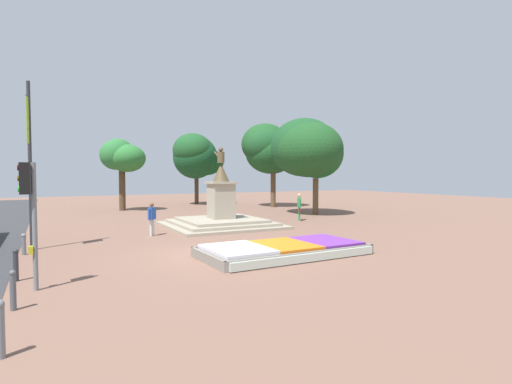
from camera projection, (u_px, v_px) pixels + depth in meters
name	position (u px, v px, depth m)	size (l,w,h in m)	color
ground_plane	(217.00, 254.00, 14.86)	(92.00, 92.00, 0.00)	brown
flower_planter	(284.00, 250.00, 14.62)	(6.24, 3.17, 0.45)	#38281C
statue_monument	(221.00, 215.00, 22.74)	(6.00, 6.00, 4.52)	gray
traffic_light_near_crossing	(29.00, 202.00, 10.04)	(0.41, 0.30, 3.27)	slate
banner_pole	(30.00, 160.00, 15.53)	(0.15, 0.75, 6.59)	#2D2D33
pedestrian_with_handbag	(299.00, 205.00, 25.63)	(0.46, 0.67, 1.75)	#338C4C
pedestrian_near_planter	(152.00, 217.00, 19.25)	(0.44, 0.42, 1.61)	beige
kerb_bollard_south	(0.00, 328.00, 6.41)	(0.16, 0.16, 0.96)	slate
kerb_bollard_mid_a	(13.00, 289.00, 8.68)	(0.14, 0.14, 0.89)	#4C5156
kerb_bollard_mid_b	(16.00, 264.00, 11.06)	(0.15, 0.15, 0.91)	#2D2D33
kerb_bollard_north	(24.00, 243.00, 14.72)	(0.17, 0.17, 0.80)	slate
park_tree_far_left	(268.00, 148.00, 36.71)	(4.98, 4.99, 7.69)	brown
park_tree_behind_statue	(121.00, 156.00, 32.54)	(3.56, 3.58, 5.95)	#4C3823
park_tree_far_right	(308.00, 149.00, 29.48)	(4.98, 5.93, 7.17)	brown
park_tree_street_side	(197.00, 156.00, 39.29)	(5.24, 4.71, 6.99)	#4C3823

